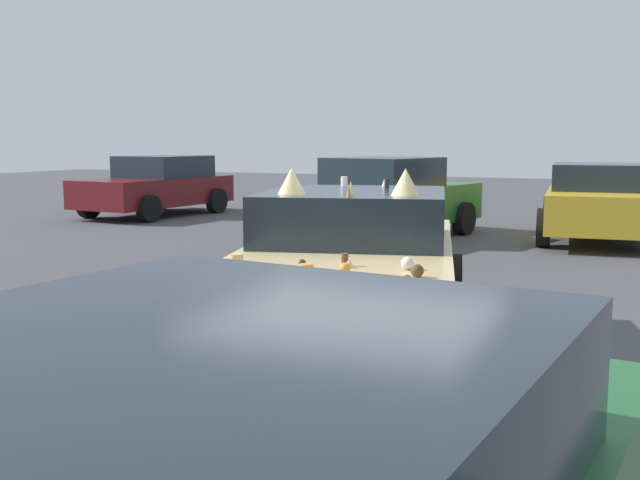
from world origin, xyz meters
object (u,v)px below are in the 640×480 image
art_car_decorated (351,266)px  parked_sedan_near_right (157,186)px  parked_sedan_near_left (386,199)px  parked_sedan_behind_left (601,201)px

art_car_decorated → parked_sedan_near_right: (8.55, 8.44, 0.04)m
parked_sedan_near_right → parked_sedan_near_left: 6.71m
art_car_decorated → parked_sedan_behind_left: bearing=153.9°
parked_sedan_behind_left → parked_sedan_near_left: (-1.46, 3.60, 0.03)m
parked_sedan_behind_left → parked_sedan_near_left: 3.88m
art_car_decorated → parked_sedan_near_left: art_car_decorated is taller
art_car_decorated → parked_sedan_near_right: 12.02m
parked_sedan_near_left → parked_sedan_behind_left: bearing=-54.8°
art_car_decorated → parked_sedan_near_right: art_car_decorated is taller
art_car_decorated → parked_sedan_behind_left: size_ratio=1.01×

